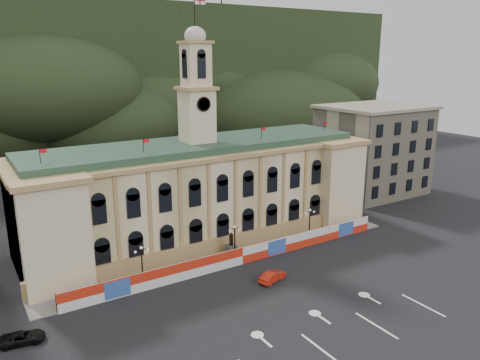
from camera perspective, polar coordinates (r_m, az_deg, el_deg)
ground at (r=56.72m, az=8.77°, el=-15.53°), size 260.00×260.00×0.00m
lane_markings at (r=53.65m, az=12.42°, el=-17.66°), size 26.00×10.00×0.02m
hill_ridge at (r=161.99m, az=-20.90°, el=10.76°), size 230.00×80.00×64.00m
city_hall at (r=74.86m, az=-4.92°, el=-1.21°), size 56.20×17.60×37.10m
side_building_right at (r=103.19m, az=15.88°, el=3.61°), size 21.00×17.00×18.60m
hoarding_fence at (r=66.89m, az=0.29°, el=-9.19°), size 50.00×0.44×2.50m
pavement at (r=69.42m, az=-0.96°, el=-9.32°), size 56.00×5.50×0.16m
statue at (r=69.17m, az=-1.07°, el=-8.41°), size 1.40×1.40×3.72m
lamp_left at (r=62.08m, az=-11.86°, el=-9.68°), size 1.96×0.44×5.15m
lamp_center at (r=67.65m, az=-0.63°, el=-7.23°), size 1.96×0.44×5.15m
lamp_right at (r=75.44m, az=8.49°, el=-5.01°), size 1.96×0.44×5.15m
red_sedan at (r=62.48m, az=3.97°, el=-11.62°), size 3.80×5.02×1.39m
black_suv at (r=55.26m, az=-25.00°, el=-17.03°), size 3.73×5.21×1.23m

